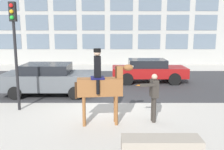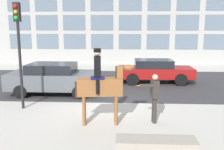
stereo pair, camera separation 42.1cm
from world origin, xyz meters
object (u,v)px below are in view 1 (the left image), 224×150
at_px(pedestrian_bystander, 155,94).
at_px(traffic_light, 16,39).
at_px(mounted_horse_lead, 102,85).
at_px(street_car_far_lane, 150,70).
at_px(planter_ledge, 162,150).
at_px(street_car_near_lane, 50,79).

distance_m(pedestrian_bystander, traffic_light, 5.59).
distance_m(mounted_horse_lead, street_car_far_lane, 7.29).
relative_size(pedestrian_bystander, planter_ledge, 0.89).
xyz_separation_m(mounted_horse_lead, pedestrian_bystander, (1.79, 0.21, -0.36)).
bearing_deg(traffic_light, pedestrian_bystander, -14.15).
bearing_deg(mounted_horse_lead, street_car_near_lane, 119.04).
xyz_separation_m(street_car_near_lane, traffic_light, (-0.64, -2.40, 2.00)).
height_order(traffic_light, planter_ledge, traffic_light).
distance_m(mounted_horse_lead, pedestrian_bystander, 1.84).
xyz_separation_m(mounted_horse_lead, street_car_near_lane, (-2.71, 3.90, -0.56)).
height_order(mounted_horse_lead, street_car_near_lane, mounted_horse_lead).
bearing_deg(street_car_far_lane, traffic_light, -138.18).
distance_m(pedestrian_bystander, planter_ledge, 2.81).
xyz_separation_m(pedestrian_bystander, street_car_far_lane, (0.78, 6.59, -0.24)).
distance_m(street_car_near_lane, street_car_far_lane, 6.02).
xyz_separation_m(street_car_near_lane, street_car_far_lane, (5.28, 2.90, -0.04)).
bearing_deg(street_car_far_lane, planter_ledge, -96.33).
height_order(pedestrian_bystander, street_car_far_lane, pedestrian_bystander).
height_order(street_car_far_lane, planter_ledge, street_car_far_lane).
xyz_separation_m(street_car_far_lane, planter_ledge, (-1.03, -9.30, -0.44)).
relative_size(pedestrian_bystander, street_car_far_lane, 0.38).
height_order(pedestrian_bystander, planter_ledge, pedestrian_bystander).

